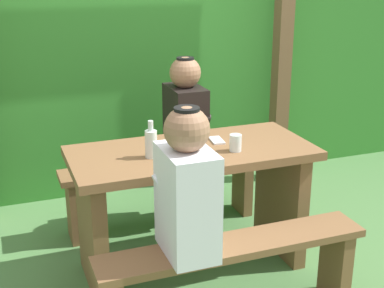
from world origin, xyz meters
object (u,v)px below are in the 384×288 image
at_px(picnic_table, 192,189).
at_px(cell_phone, 217,140).
at_px(bottle_left, 151,143).
at_px(drinking_glass, 236,143).
at_px(person_black_coat, 186,114).
at_px(person_white_shirt, 187,188).
at_px(bench_near, 233,266).
at_px(bench_far, 162,181).

distance_m(picnic_table, cell_phone, 0.32).
relative_size(bottle_left, cell_phone, 1.49).
relative_size(drinking_glass, cell_phone, 0.69).
bearing_deg(person_black_coat, picnic_table, -106.41).
distance_m(picnic_table, drinking_glass, 0.39).
bearing_deg(person_white_shirt, bench_near, -0.77).
xyz_separation_m(bench_near, cell_phone, (0.19, 0.67, 0.44)).
bearing_deg(bottle_left, drinking_glass, -8.03).
distance_m(person_white_shirt, bottle_left, 0.54).
xyz_separation_m(picnic_table, bench_near, (0.00, -0.59, -0.18)).
relative_size(person_black_coat, bottle_left, 3.44).
bearing_deg(drinking_glass, person_black_coat, 93.70).
bearing_deg(bottle_left, bench_far, 68.12).
height_order(picnic_table, cell_phone, cell_phone).
bearing_deg(person_black_coat, person_white_shirt, -109.61).
bearing_deg(cell_phone, bench_far, 116.41).
height_order(picnic_table, drinking_glass, drinking_glass).
relative_size(picnic_table, drinking_glass, 14.44).
distance_m(bench_near, drinking_glass, 0.71).
bearing_deg(person_white_shirt, drinking_glass, 45.31).
height_order(bench_far, person_black_coat, person_black_coat).
height_order(picnic_table, bench_far, picnic_table).
bearing_deg(picnic_table, person_black_coat, 73.59).
relative_size(bench_far, drinking_glass, 14.44).
relative_size(bench_near, bottle_left, 6.69).
relative_size(person_white_shirt, bottle_left, 3.44).
bearing_deg(bench_near, person_black_coat, 81.65).
bearing_deg(picnic_table, cell_phone, 22.84).
height_order(person_white_shirt, drinking_glass, person_white_shirt).
bearing_deg(person_white_shirt, picnic_table, 67.31).
distance_m(bench_near, person_black_coat, 1.28).
height_order(picnic_table, person_black_coat, person_black_coat).
bearing_deg(drinking_glass, cell_phone, 99.19).
bearing_deg(person_white_shirt, bottle_left, 91.29).
bearing_deg(bench_near, picnic_table, 90.00).
bearing_deg(person_white_shirt, cell_phone, 57.01).
height_order(bench_near, bottle_left, bottle_left).
xyz_separation_m(picnic_table, bench_far, (0.00, 0.59, -0.18)).
height_order(bench_near, person_white_shirt, person_white_shirt).
height_order(person_black_coat, bottle_left, person_black_coat).
height_order(person_white_shirt, bottle_left, person_white_shirt).
relative_size(picnic_table, cell_phone, 10.00).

